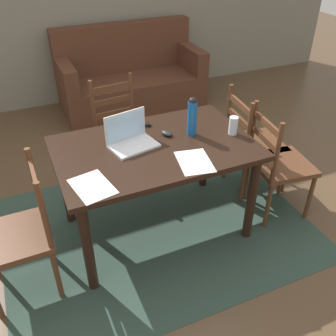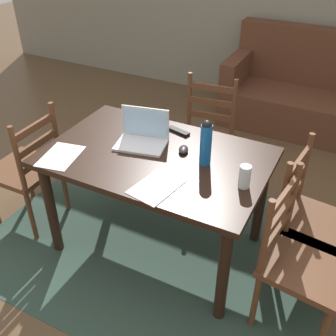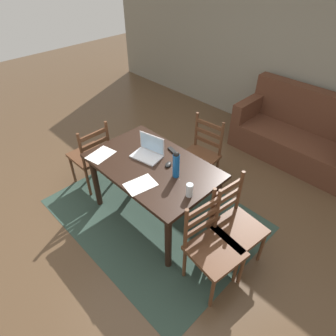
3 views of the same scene
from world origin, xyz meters
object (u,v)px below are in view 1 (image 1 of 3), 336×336
chair_far_head (122,133)px  couch (130,78)px  chair_right_near (278,164)px  drinking_glass (233,126)px  dining_table (155,158)px  computer_mouse (167,133)px  laptop (130,137)px  tv_remote (139,125)px  water_bottle (192,116)px  chair_right_far (252,143)px  chair_left_near (21,234)px

chair_far_head → couch: couch is taller
chair_right_near → drinking_glass: bearing=165.0°
dining_table → computer_mouse: 0.21m
chair_right_near → laptop: size_ratio=2.65×
laptop → tv_remote: bearing=57.4°
chair_far_head → laptop: size_ratio=2.65×
dining_table → drinking_glass: size_ratio=10.27×
dining_table → water_bottle: 0.41m
drinking_glass → computer_mouse: drinking_glass is taller
tv_remote → water_bottle: bearing=-117.2°
chair_right_near → chair_right_far: same height
chair_right_near → laptop: (-1.14, 0.27, 0.37)m
laptop → drinking_glass: laptop is taller
drinking_glass → chair_left_near: bearing=-176.0°
drinking_glass → tv_remote: size_ratio=0.80×
couch → drinking_glass: couch is taller
chair_right_far → water_bottle: water_bottle is taller
chair_left_near → laptop: laptop is taller
water_bottle → tv_remote: water_bottle is taller
chair_right_near → drinking_glass: 0.56m
chair_right_near → drinking_glass: chair_right_near is taller
dining_table → chair_left_near: size_ratio=1.48×
chair_right_near → dining_table: bearing=170.0°
chair_left_near → tv_remote: (0.99, 0.50, 0.32)m
chair_right_far → couch: 2.22m
chair_far_head → water_bottle: size_ratio=3.22×
chair_right_far → water_bottle: size_ratio=3.22×
chair_far_head → couch: 1.67m
computer_mouse → tv_remote: computer_mouse is taller
chair_right_near → tv_remote: chair_right_near is taller
chair_right_far → couch: couch is taller
chair_right_near → water_bottle: bearing=162.1°
dining_table → chair_far_head: size_ratio=1.48×
chair_far_head → water_bottle: (0.32, -0.78, 0.47)m
chair_right_far → chair_left_near: bearing=-169.6°
couch → tv_remote: 2.18m
chair_left_near → chair_far_head: (0.99, 1.00, 0.00)m
chair_far_head → chair_right_far: size_ratio=1.00×
chair_far_head → tv_remote: (0.00, -0.50, 0.32)m
chair_right_near → laptop: bearing=166.8°
chair_far_head → chair_right_near: bearing=-45.1°
water_bottle → tv_remote: bearing=138.8°
drinking_glass → chair_right_far: bearing=32.8°
chair_right_far → laptop: 1.20m
drinking_glass → couch: bearing=89.8°
tv_remote → laptop: bearing=161.3°
tv_remote → chair_far_head: bearing=14.0°
laptop → water_bottle: size_ratio=1.22×
couch → laptop: 2.45m
water_bottle → computer_mouse: bearing=160.0°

